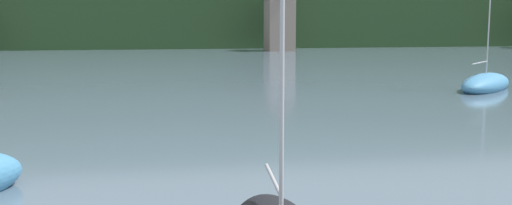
# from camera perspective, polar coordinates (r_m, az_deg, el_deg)

# --- Properties ---
(wooded_hillside) EXTENTS (352.00, 64.35, 45.25)m
(wooded_hillside) POSITION_cam_1_polar(r_m,az_deg,el_deg) (130.24, 2.57, 9.30)
(wooded_hillside) COLOR #264223
(wooded_hillside) RESTS_ON ground_plane
(shore_building_central) EXTENTS (3.81, 5.00, 9.05)m
(shore_building_central) POSITION_cam_1_polar(r_m,az_deg,el_deg) (86.28, 2.20, 7.76)
(shore_building_central) COLOR gray
(shore_building_central) RESTS_ON ground_plane
(sailboat_far_4) EXTENTS (6.72, 6.64, 10.75)m
(sailboat_far_4) POSITION_cam_1_polar(r_m,az_deg,el_deg) (43.93, 20.58, 1.60)
(sailboat_far_4) COLOR teal
(sailboat_far_4) RESTS_ON ground_plane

